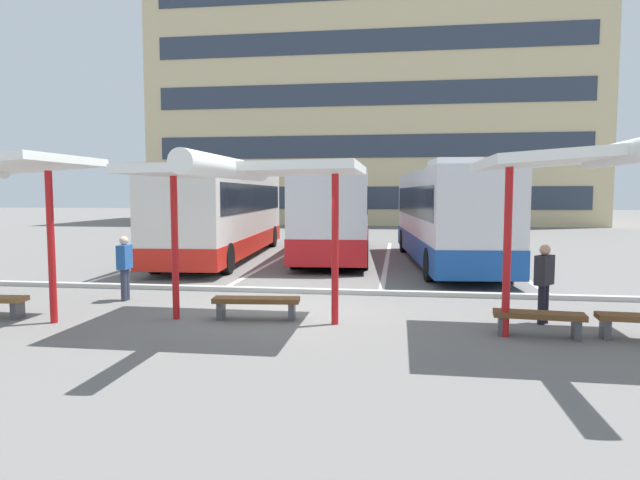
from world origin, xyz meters
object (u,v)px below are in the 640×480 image
(coach_bus_2, at_px, (446,217))
(bench_2, at_px, (539,319))
(coach_bus_0, at_px, (225,213))
(waiting_passenger_1, at_px, (544,279))
(waiting_shelter_2, at_px, (606,159))
(waiting_passenger_0, at_px, (125,264))
(bench_1, at_px, (256,303))
(coach_bus_1, at_px, (336,214))
(waiting_shelter_1, at_px, (249,173))

(coach_bus_2, xyz_separation_m, bench_2, (0.82, -10.23, -1.39))
(coach_bus_0, distance_m, waiting_passenger_1, 14.06)
(waiting_shelter_2, bearing_deg, waiting_passenger_0, 165.90)
(coach_bus_0, relative_size, bench_1, 6.95)
(waiting_shelter_2, height_order, waiting_passenger_1, waiting_shelter_2)
(bench_1, xyz_separation_m, waiting_passenger_0, (-3.64, 1.50, 0.54))
(waiting_shelter_2, xyz_separation_m, waiting_passenger_1, (-0.56, 1.40, -2.24))
(coach_bus_1, height_order, waiting_passenger_0, coach_bus_1)
(coach_bus_2, xyz_separation_m, waiting_passenger_1, (1.16, -9.17, -0.82))
(bench_2, bearing_deg, waiting_passenger_0, 166.58)
(bench_2, bearing_deg, waiting_shelter_2, -20.70)
(coach_bus_1, relative_size, waiting_shelter_1, 2.10)
(waiting_passenger_0, bearing_deg, coach_bus_0, 92.46)
(waiting_shelter_2, bearing_deg, waiting_passenger_1, 111.85)
(coach_bus_1, relative_size, bench_1, 6.24)
(bench_1, bearing_deg, waiting_passenger_1, 4.17)
(waiting_passenger_1, bearing_deg, coach_bus_1, 115.74)
(coach_bus_2, bearing_deg, waiting_passenger_0, -135.39)
(coach_bus_1, relative_size, waiting_passenger_1, 7.11)
(coach_bus_1, relative_size, waiting_passenger_0, 7.22)
(waiting_shelter_2, xyz_separation_m, bench_2, (-0.90, 0.34, -2.81))
(waiting_passenger_0, bearing_deg, coach_bus_2, 44.61)
(coach_bus_2, xyz_separation_m, waiting_shelter_1, (-4.56, -10.06, 1.25))
(coach_bus_1, relative_size, bench_2, 7.02)
(coach_bus_2, relative_size, waiting_passenger_1, 7.35)
(coach_bus_0, bearing_deg, waiting_shelter_1, -69.90)
(coach_bus_2, height_order, waiting_passenger_0, coach_bus_2)
(bench_2, bearing_deg, bench_1, 173.15)
(coach_bus_1, height_order, waiting_shelter_1, coach_bus_1)
(coach_bus_1, distance_m, bench_2, 13.31)
(coach_bus_0, height_order, waiting_shelter_2, coach_bus_0)
(coach_bus_2, xyz_separation_m, bench_1, (-4.56, -9.59, -1.38))
(waiting_shelter_1, xyz_separation_m, bench_2, (5.37, -0.17, -2.63))
(waiting_shelter_1, bearing_deg, bench_1, 90.00)
(waiting_passenger_0, bearing_deg, bench_1, -22.48)
(bench_1, bearing_deg, coach_bus_0, 110.93)
(bench_1, bearing_deg, waiting_shelter_2, -8.93)
(coach_bus_1, bearing_deg, waiting_shelter_1, -91.55)
(coach_bus_2, bearing_deg, waiting_passenger_1, -82.81)
(coach_bus_2, distance_m, waiting_shelter_1, 11.12)
(waiting_passenger_0, xyz_separation_m, waiting_passenger_1, (9.35, -1.09, 0.02))
(coach_bus_0, xyz_separation_m, coach_bus_2, (8.58, -0.93, -0.08))
(bench_2, distance_m, waiting_passenger_0, 9.28)
(waiting_shelter_1, xyz_separation_m, waiting_passenger_0, (-3.64, 1.98, -2.08))
(coach_bus_0, height_order, coach_bus_2, coach_bus_0)
(coach_bus_0, distance_m, waiting_passenger_0, 9.07)
(bench_1, distance_m, waiting_passenger_1, 5.75)
(waiting_shelter_1, xyz_separation_m, bench_1, (-0.00, 0.48, -2.63))
(waiting_shelter_1, bearing_deg, coach_bus_1, 88.45)
(bench_1, distance_m, waiting_shelter_2, 6.94)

